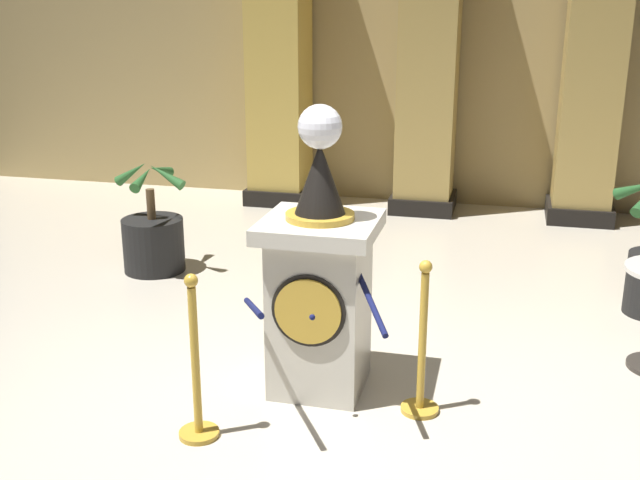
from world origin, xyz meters
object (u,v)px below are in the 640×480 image
at_px(pedestal_clock, 320,283).
at_px(potted_palm_left, 153,239).
at_px(stanchion_far, 422,361).
at_px(stanchion_near, 196,382).

xyz_separation_m(pedestal_clock, potted_palm_left, (-2.10, 1.87, -0.42)).
bearing_deg(stanchion_far, potted_palm_left, 143.77).
relative_size(stanchion_far, potted_palm_left, 0.92).
bearing_deg(stanchion_far, pedestal_clock, 166.07).
xyz_separation_m(stanchion_far, potted_palm_left, (-2.79, 2.04, -0.03)).
relative_size(stanchion_near, stanchion_far, 1.02).
bearing_deg(stanchion_near, potted_palm_left, 120.38).
distance_m(pedestal_clock, potted_palm_left, 2.84).
relative_size(pedestal_clock, stanchion_near, 1.84).
height_order(pedestal_clock, potted_palm_left, pedestal_clock).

